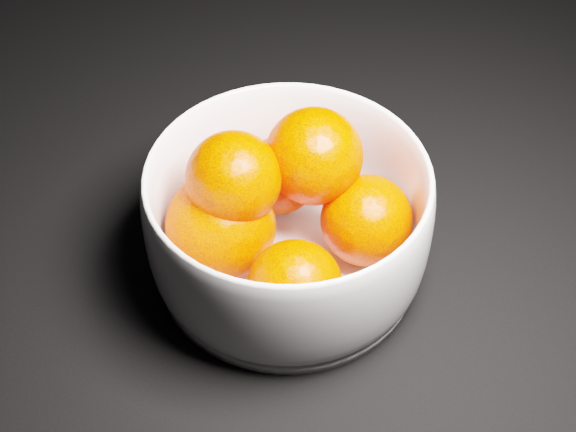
% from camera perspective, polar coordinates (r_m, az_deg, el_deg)
% --- Properties ---
extents(bowl, '(0.22, 0.22, 0.11)m').
position_cam_1_polar(bowl, '(0.62, 0.00, -0.34)').
color(bowl, silver).
rests_on(bowl, ground).
extents(orange_pile, '(0.19, 0.17, 0.12)m').
position_cam_1_polar(orange_pile, '(0.62, -0.65, 0.58)').
color(orange_pile, '#FF3500').
rests_on(orange_pile, bowl).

